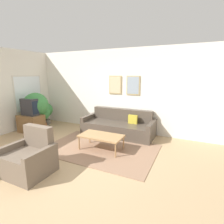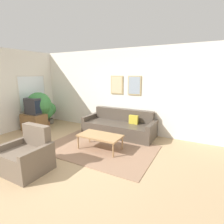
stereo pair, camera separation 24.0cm
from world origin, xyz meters
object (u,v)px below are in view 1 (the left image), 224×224
at_px(couch, 119,126).
at_px(potted_plant_tall, 36,105).
at_px(coffee_table, 101,136).
at_px(tv, 30,107).
at_px(armchair, 30,158).

distance_m(couch, potted_plant_tall, 2.93).
xyz_separation_m(couch, coffee_table, (0.05, -1.25, 0.08)).
xyz_separation_m(coffee_table, potted_plant_tall, (-2.84, 0.53, 0.50)).
bearing_deg(tv, armchair, -40.85).
xyz_separation_m(armchair, potted_plant_tall, (-2.09, 2.06, 0.56)).
height_order(coffee_table, armchair, armchair).
distance_m(armchair, potted_plant_tall, 2.99).
xyz_separation_m(tv, potted_plant_tall, (-0.06, 0.30, 0.00)).
relative_size(coffee_table, tv, 2.03).
distance_m(tv, potted_plant_tall, 0.31).
distance_m(coffee_table, tv, 2.83).
bearing_deg(couch, armchair, -104.04).
bearing_deg(tv, couch, 20.50).
relative_size(coffee_table, armchair, 1.24).
xyz_separation_m(coffee_table, tv, (-2.78, 0.23, 0.49)).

